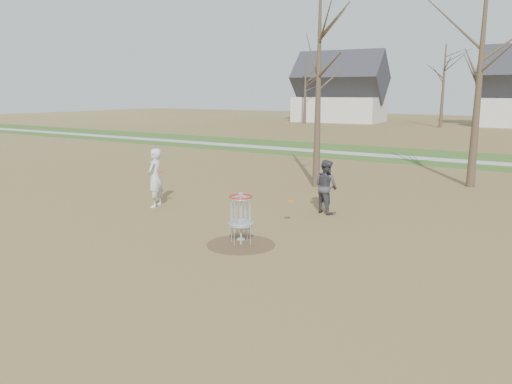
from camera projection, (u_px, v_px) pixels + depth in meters
ground at (241, 245)px, 13.06m from camera, size 160.00×160.00×0.00m
green_band at (437, 157)px, 30.34m from camera, size 160.00×8.00×0.01m
footpath at (433, 159)px, 29.52m from camera, size 160.00×1.50×0.01m
dirt_circle at (241, 244)px, 13.06m from camera, size 1.80×1.80×0.01m
player_standing at (155, 178)px, 17.16m from camera, size 0.69×0.86×2.03m
player_throwing at (326, 186)px, 16.34m from camera, size 1.05×0.95×1.77m
disc_grounded at (241, 239)px, 13.50m from camera, size 0.22×0.22×0.02m
discs_in_play at (224, 186)px, 15.66m from camera, size 5.03×0.63×0.57m
disc_golf_basket at (241, 211)px, 12.88m from camera, size 0.64×0.64×1.35m
bare_trees at (508, 74)px, 40.51m from camera, size 52.62×44.98×9.00m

